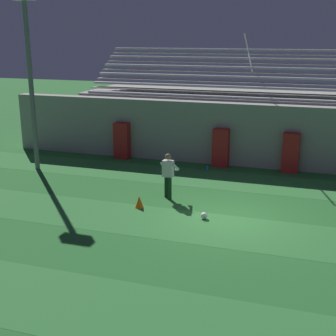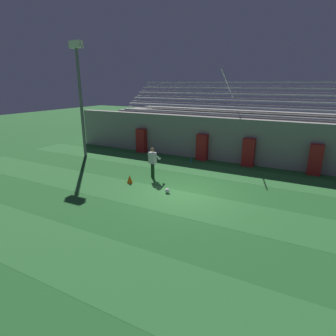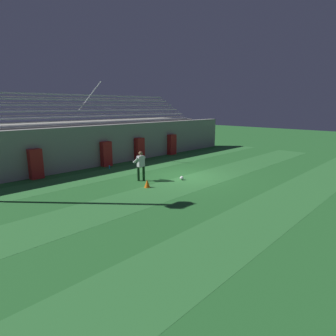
{
  "view_description": "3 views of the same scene",
  "coord_description": "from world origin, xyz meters",
  "px_view_note": "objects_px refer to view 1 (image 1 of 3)",
  "views": [
    {
      "loc": [
        2.43,
        -14.02,
        5.74
      ],
      "look_at": [
        -2.0,
        -0.21,
        1.57
      ],
      "focal_mm": 50.0,
      "sensor_mm": 36.0,
      "label": 1
    },
    {
      "loc": [
        5.03,
        -11.04,
        4.91
      ],
      "look_at": [
        -0.92,
        0.08,
        1.08
      ],
      "focal_mm": 30.0,
      "sensor_mm": 36.0,
      "label": 2
    },
    {
      "loc": [
        -12.39,
        -10.36,
        4.1
      ],
      "look_at": [
        -1.37,
        0.17,
        0.72
      ],
      "focal_mm": 30.0,
      "sensor_mm": 36.0,
      "label": 3
    }
  ],
  "objects_px": {
    "padding_pillar_gate_right": "(291,153)",
    "padding_pillar_far_left": "(122,141)",
    "goalkeeper": "(168,173)",
    "traffic_cone": "(139,202)",
    "water_bottle": "(207,168)",
    "padding_pillar_gate_left": "(221,148)",
    "soccer_ball": "(204,216)",
    "floodlight_pole": "(29,58)"
  },
  "relations": [
    {
      "from": "padding_pillar_gate_left",
      "to": "floodlight_pole",
      "type": "distance_m",
      "value": 9.02
    },
    {
      "from": "goalkeeper",
      "to": "water_bottle",
      "type": "bearing_deg",
      "value": 81.78
    },
    {
      "from": "padding_pillar_gate_left",
      "to": "soccer_ball",
      "type": "relative_size",
      "value": 7.79
    },
    {
      "from": "padding_pillar_far_left",
      "to": "traffic_cone",
      "type": "xyz_separation_m",
      "value": [
        3.17,
        -5.96,
        -0.65
      ]
    },
    {
      "from": "padding_pillar_far_left",
      "to": "goalkeeper",
      "type": "xyz_separation_m",
      "value": [
        3.82,
        -4.72,
        0.1
      ]
    },
    {
      "from": "padding_pillar_gate_left",
      "to": "water_bottle",
      "type": "height_order",
      "value": "padding_pillar_gate_left"
    },
    {
      "from": "goalkeeper",
      "to": "soccer_ball",
      "type": "xyz_separation_m",
      "value": [
        1.71,
        -1.54,
        -0.84
      ]
    },
    {
      "from": "water_bottle",
      "to": "floodlight_pole",
      "type": "bearing_deg",
      "value": -164.96
    },
    {
      "from": "padding_pillar_far_left",
      "to": "goalkeeper",
      "type": "bearing_deg",
      "value": -51.03
    },
    {
      "from": "padding_pillar_far_left",
      "to": "soccer_ball",
      "type": "height_order",
      "value": "padding_pillar_far_left"
    },
    {
      "from": "soccer_ball",
      "to": "goalkeeper",
      "type": "bearing_deg",
      "value": 137.96
    },
    {
      "from": "padding_pillar_gate_right",
      "to": "floodlight_pole",
      "type": "bearing_deg",
      "value": -165.06
    },
    {
      "from": "padding_pillar_far_left",
      "to": "water_bottle",
      "type": "height_order",
      "value": "padding_pillar_far_left"
    },
    {
      "from": "padding_pillar_far_left",
      "to": "water_bottle",
      "type": "xyz_separation_m",
      "value": [
        4.37,
        -0.9,
        -0.74
      ]
    },
    {
      "from": "padding_pillar_gate_left",
      "to": "padding_pillar_gate_right",
      "type": "xyz_separation_m",
      "value": [
        3.02,
        0.0,
        0.0
      ]
    },
    {
      "from": "floodlight_pole",
      "to": "padding_pillar_gate_right",
      "type": "bearing_deg",
      "value": 14.94
    },
    {
      "from": "padding_pillar_far_left",
      "to": "goalkeeper",
      "type": "relative_size",
      "value": 1.03
    },
    {
      "from": "padding_pillar_far_left",
      "to": "floodlight_pole",
      "type": "xyz_separation_m",
      "value": [
        -2.85,
        -2.84,
        3.91
      ]
    },
    {
      "from": "floodlight_pole",
      "to": "water_bottle",
      "type": "bearing_deg",
      "value": 15.04
    },
    {
      "from": "goalkeeper",
      "to": "traffic_cone",
      "type": "relative_size",
      "value": 3.98
    },
    {
      "from": "floodlight_pole",
      "to": "padding_pillar_far_left",
      "type": "bearing_deg",
      "value": 44.9
    },
    {
      "from": "goalkeeper",
      "to": "padding_pillar_gate_left",
      "type": "bearing_deg",
      "value": 78.72
    },
    {
      "from": "padding_pillar_far_left",
      "to": "soccer_ball",
      "type": "bearing_deg",
      "value": -48.57
    },
    {
      "from": "traffic_cone",
      "to": "padding_pillar_gate_right",
      "type": "bearing_deg",
      "value": 52.26
    },
    {
      "from": "soccer_ball",
      "to": "padding_pillar_far_left",
      "type": "bearing_deg",
      "value": 131.43
    },
    {
      "from": "goalkeeper",
      "to": "water_bottle",
      "type": "relative_size",
      "value": 6.96
    },
    {
      "from": "goalkeeper",
      "to": "traffic_cone",
      "type": "distance_m",
      "value": 1.58
    },
    {
      "from": "padding_pillar_gate_left",
      "to": "padding_pillar_far_left",
      "type": "relative_size",
      "value": 1.0
    },
    {
      "from": "padding_pillar_far_left",
      "to": "water_bottle",
      "type": "relative_size",
      "value": 7.14
    },
    {
      "from": "floodlight_pole",
      "to": "traffic_cone",
      "type": "bearing_deg",
      "value": -27.38
    },
    {
      "from": "padding_pillar_gate_right",
      "to": "padding_pillar_far_left",
      "type": "relative_size",
      "value": 1.0
    },
    {
      "from": "padding_pillar_gate_left",
      "to": "traffic_cone",
      "type": "relative_size",
      "value": 4.08
    },
    {
      "from": "padding_pillar_gate_right",
      "to": "floodlight_pole",
      "type": "relative_size",
      "value": 0.23
    },
    {
      "from": "water_bottle",
      "to": "soccer_ball",
      "type": "bearing_deg",
      "value": -77.88
    },
    {
      "from": "padding_pillar_far_left",
      "to": "padding_pillar_gate_right",
      "type": "bearing_deg",
      "value": 0.0
    },
    {
      "from": "padding_pillar_far_left",
      "to": "goalkeeper",
      "type": "height_order",
      "value": "padding_pillar_far_left"
    },
    {
      "from": "padding_pillar_gate_right",
      "to": "padding_pillar_far_left",
      "type": "height_order",
      "value": "same"
    },
    {
      "from": "padding_pillar_gate_left",
      "to": "goalkeeper",
      "type": "bearing_deg",
      "value": -101.28
    },
    {
      "from": "soccer_ball",
      "to": "traffic_cone",
      "type": "bearing_deg",
      "value": 172.6
    },
    {
      "from": "goalkeeper",
      "to": "soccer_ball",
      "type": "height_order",
      "value": "goalkeeper"
    },
    {
      "from": "goalkeeper",
      "to": "soccer_ball",
      "type": "bearing_deg",
      "value": -42.04
    },
    {
      "from": "goalkeeper",
      "to": "soccer_ball",
      "type": "distance_m",
      "value": 2.45
    }
  ]
}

